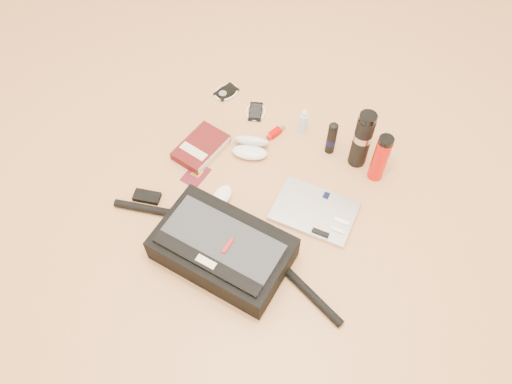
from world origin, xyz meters
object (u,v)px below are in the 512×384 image
thermos_red (380,158)px  laptop (315,211)px  thermos_black (362,139)px  messenger_bag (222,248)px  book (201,148)px

thermos_red → laptop: bearing=-116.4°
thermos_black → messenger_bag: bearing=-112.0°
thermos_black → thermos_red: 0.10m
messenger_bag → thermos_red: size_ratio=4.17×
thermos_black → thermos_red: thermos_black is taller
book → messenger_bag: bearing=-41.7°
book → thermos_black: bearing=31.0°
book → thermos_red: bearing=25.6°
messenger_bag → thermos_red: bearing=61.1°
laptop → thermos_black: 0.33m
thermos_black → thermos_red: bearing=-19.0°
messenger_bag → laptop: size_ratio=3.01×
laptop → thermos_red: bearing=59.1°
messenger_bag → thermos_black: bearing=69.2°
messenger_bag → book: size_ratio=4.08×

